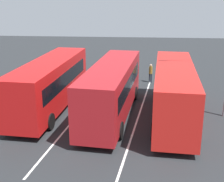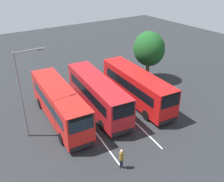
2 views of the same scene
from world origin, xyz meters
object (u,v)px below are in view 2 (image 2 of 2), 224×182
at_px(bus_center_right, 137,86).
at_px(street_lamp, 23,90).
at_px(bus_far_left, 60,103).
at_px(bus_center_left, 98,94).
at_px(pedestrian, 121,157).
at_px(depot_tree, 149,49).

xyz_separation_m(bus_center_right, street_lamp, (-0.49, -11.58, 2.59)).
relative_size(bus_far_left, bus_center_left, 1.00).
relative_size(pedestrian, depot_tree, 0.27).
bearing_deg(bus_center_right, bus_center_left, -97.04).
bearing_deg(depot_tree, pedestrian, -47.19).
bearing_deg(depot_tree, bus_center_right, -51.39).
xyz_separation_m(bus_far_left, depot_tree, (-2.81, 13.33, 2.25)).
bearing_deg(bus_far_left, street_lamp, -74.10).
bearing_deg(pedestrian, depot_tree, -43.73).
height_order(bus_center_right, street_lamp, street_lamp).
height_order(bus_center_right, pedestrian, bus_center_right).
relative_size(bus_far_left, pedestrian, 6.37).
distance_m(bus_center_left, depot_tree, 10.08).
bearing_deg(bus_center_right, pedestrian, -40.09).
bearing_deg(street_lamp, bus_far_left, 9.99).
distance_m(street_lamp, depot_tree, 16.91).
relative_size(bus_center_left, bus_center_right, 1.00).
bearing_deg(bus_center_right, depot_tree, 133.11).
relative_size(bus_center_left, street_lamp, 1.41).
xyz_separation_m(bus_far_left, bus_center_right, (1.15, 8.36, 0.00)).
xyz_separation_m(bus_center_right, pedestrian, (7.31, -7.21, -0.89)).
relative_size(bus_far_left, depot_tree, 1.72).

